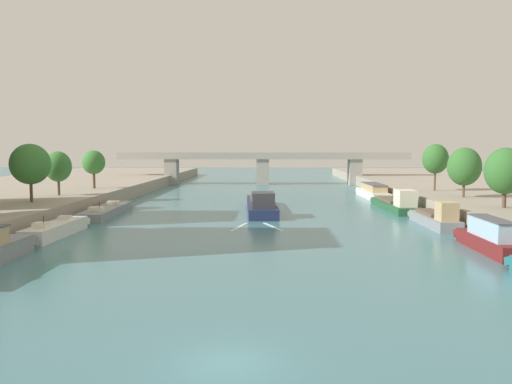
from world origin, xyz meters
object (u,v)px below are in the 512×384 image
object	(u,v)px
moored_boat_right_second	(489,237)
moored_boat_right_end	(373,192)
barge_midriver	(261,205)
moored_boat_left_upstream	(107,211)
moored_boat_left_second	(57,229)
bridge_far	(263,164)
tree_left_third	(94,162)
tree_right_far	(505,171)
tree_left_by_lamp	(30,164)
tree_right_end_of_row	(435,159)
moored_boat_right_gap_after	(396,204)
moored_boat_right_upstream	(435,218)
tree_left_nearest	(58,167)
tree_right_second	(464,167)

from	to	relation	value
moored_boat_right_second	moored_boat_right_end	bearing A→B (deg)	90.53
barge_midriver	moored_boat_right_end	bearing A→B (deg)	46.50
moored_boat_left_upstream	moored_boat_left_second	bearing A→B (deg)	-89.56
moored_boat_right_end	bridge_far	world-z (taller)	bridge_far
tree_left_third	tree_right_far	size ratio (longest dim) A/B	0.93
moored_boat_left_upstream	tree_left_by_lamp	xyz separation A→B (m)	(-7.05, -5.04, 5.91)
tree_right_end_of_row	bridge_far	size ratio (longest dim) A/B	0.10
moored_boat_right_end	tree_left_by_lamp	xyz separation A→B (m)	(-44.40, -27.78, 5.41)
moored_boat_right_gap_after	moored_boat_left_second	bearing A→B (deg)	-150.05
moored_boat_right_second	tree_right_end_of_row	distance (m)	35.11
moored_boat_right_upstream	tree_left_nearest	size ratio (longest dim) A/B	2.02
moored_boat_right_second	moored_boat_right_gap_after	bearing A→B (deg)	91.47
tree_right_second	moored_boat_left_upstream	bearing A→B (deg)	-177.08
tree_left_nearest	tree_right_end_of_row	size ratio (longest dim) A/B	0.85
tree_left_nearest	tree_right_end_of_row	bearing A→B (deg)	9.65
moored_boat_right_second	moored_boat_right_gap_after	distance (m)	27.65
barge_midriver	tree_left_nearest	world-z (taller)	tree_left_nearest
tree_left_by_lamp	tree_left_nearest	bearing A→B (deg)	92.18
barge_midriver	moored_boat_left_second	size ratio (longest dim) A/B	1.78
tree_right_end_of_row	bridge_far	world-z (taller)	tree_right_end_of_row
tree_left_by_lamp	tree_left_third	xyz separation A→B (m)	(0.35, 20.16, -0.37)
moored_boat_right_upstream	tree_right_far	size ratio (longest dim) A/B	1.86
tree_left_third	tree_right_far	xyz separation A→B (m)	(51.25, -24.34, -0.15)
moored_boat_right_second	tree_right_second	bearing A→B (deg)	74.12
tree_left_by_lamp	bridge_far	xyz separation A→B (m)	(25.69, 59.04, -1.77)
moored_boat_right_upstream	tree_left_third	size ratio (longest dim) A/B	2.00
barge_midriver	moored_boat_right_gap_after	distance (m)	18.07
moored_boat_right_end	tree_left_by_lamp	world-z (taller)	tree_left_by_lamp
moored_boat_right_end	tree_right_second	distance (m)	22.27
tree_left_nearest	bridge_far	world-z (taller)	tree_left_nearest
tree_left_nearest	bridge_far	xyz separation A→B (m)	(26.01, 50.54, -1.19)
tree_left_by_lamp	tree_right_far	size ratio (longest dim) A/B	1.07
tree_left_by_lamp	tree_left_third	world-z (taller)	tree_left_by_lamp
barge_midriver	tree_left_third	size ratio (longest dim) A/B	3.44
moored_boat_right_upstream	tree_left_nearest	xyz separation A→B (m)	(-45.09, 12.11, 4.96)
moored_boat_left_upstream	moored_boat_right_upstream	world-z (taller)	moored_boat_right_upstream
moored_boat_left_second	tree_left_nearest	distance (m)	21.02
tree_right_end_of_row	tree_left_by_lamp	bearing A→B (deg)	-161.36
moored_boat_right_upstream	tree_left_third	world-z (taller)	tree_left_third
moored_boat_left_upstream	tree_right_second	xyz separation A→B (m)	(44.62, 2.27, 5.41)
tree_left_nearest	tree_right_far	bearing A→B (deg)	-13.73
moored_boat_right_upstream	tree_left_third	xyz separation A→B (m)	(-44.41, 23.76, 5.18)
tree_left_nearest	tree_right_second	distance (m)	52.01
moored_boat_left_second	tree_right_far	bearing A→B (deg)	8.02
moored_boat_right_gap_after	tree_right_far	bearing A→B (deg)	-63.48
tree_right_second	tree_right_end_of_row	world-z (taller)	tree_right_end_of_row
moored_boat_left_second	tree_right_end_of_row	size ratio (longest dim) A/B	1.67
moored_boat_right_gap_after	tree_left_third	xyz separation A→B (m)	(-43.75, 9.32, 5.18)
moored_boat_right_second	tree_right_end_of_row	size ratio (longest dim) A/B	1.53
tree_right_far	bridge_far	bearing A→B (deg)	112.28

